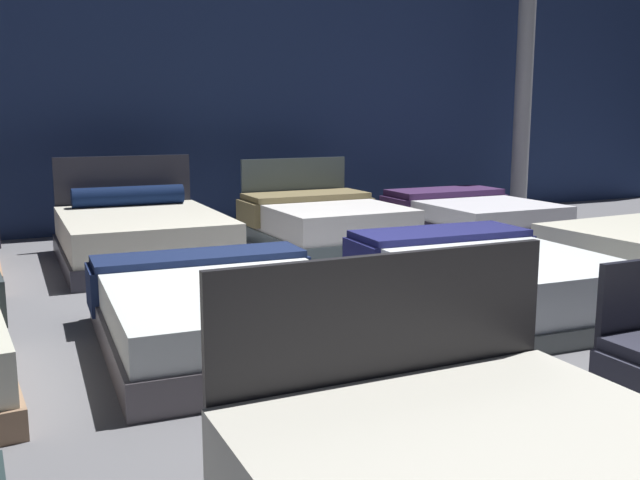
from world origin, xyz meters
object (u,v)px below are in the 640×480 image
object	(u,v)px
bed_5	(226,312)
support_pillar	(523,99)
bed_6	(486,279)
bed_11	(471,215)
bed_10	(324,222)
bed_9	(142,236)

from	to	relation	value
bed_5	support_pillar	world-z (taller)	support_pillar
bed_6	bed_11	world-z (taller)	bed_6
support_pillar	bed_10	bearing A→B (deg)	-163.67
bed_9	bed_11	xyz separation A→B (m)	(4.27, 0.05, -0.04)
bed_11	support_pillar	xyz separation A→B (m)	(1.77, 1.19, 1.52)
bed_10	support_pillar	size ratio (longest dim) A/B	0.57
bed_11	support_pillar	world-z (taller)	support_pillar
bed_9	bed_6	bearing A→B (deg)	-54.14
bed_9	bed_10	bearing A→B (deg)	3.65
bed_6	bed_10	world-z (taller)	bed_10
bed_5	support_pillar	xyz separation A→B (m)	(6.07, 4.25, 1.52)
bed_6	bed_11	distance (m)	3.76
bed_6	bed_9	xyz separation A→B (m)	(-2.12, 3.02, 0.03)
bed_11	support_pillar	distance (m)	2.62
bed_5	support_pillar	bearing A→B (deg)	37.46
bed_5	support_pillar	size ratio (longest dim) A/B	0.61
bed_6	support_pillar	xyz separation A→B (m)	(3.92, 4.26, 1.51)
bed_10	bed_11	xyz separation A→B (m)	(2.10, -0.05, -0.04)
bed_5	bed_10	xyz separation A→B (m)	(2.20, 3.11, 0.04)
bed_5	bed_9	distance (m)	3.01
bed_11	bed_5	bearing A→B (deg)	-144.68
bed_5	support_pillar	distance (m)	7.56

